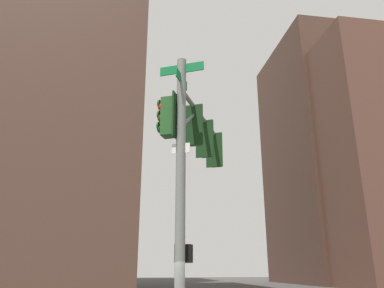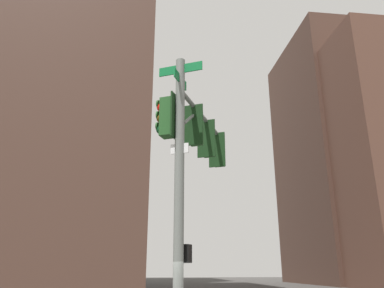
{
  "view_description": "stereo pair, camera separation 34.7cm",
  "coord_description": "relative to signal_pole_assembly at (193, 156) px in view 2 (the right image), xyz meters",
  "views": [
    {
      "loc": [
        -8.95,
        1.17,
        2.36
      ],
      "look_at": [
        0.34,
        -0.3,
        5.47
      ],
      "focal_mm": 35.26,
      "sensor_mm": 36.0,
      "label": 1
    },
    {
      "loc": [
        -9.0,
        0.83,
        2.36
      ],
      "look_at": [
        0.34,
        -0.3,
        5.47
      ],
      "focal_mm": 35.26,
      "sensor_mm": 36.0,
      "label": 2
    }
  ],
  "objects": [
    {
      "name": "signal_pole_assembly",
      "position": [
        0.0,
        0.0,
        0.0
      ],
      "size": [
        4.24,
        2.53,
        7.46
      ],
      "rotation": [
        0.0,
        0.0,
        5.83
      ],
      "color": "slate",
      "rests_on": "ground_plane"
    },
    {
      "name": "building_brick_nearside",
      "position": [
        25.81,
        10.84,
        20.78
      ],
      "size": [
        24.2,
        19.54,
        51.97
      ],
      "primitive_type": "cube",
      "color": "#4C3328",
      "rests_on": "ground_plane"
    },
    {
      "name": "building_glass_tower",
      "position": [
        47.88,
        25.34,
        33.65
      ],
      "size": [
        25.08,
        29.56,
        77.71
      ],
      "primitive_type": "cube",
      "color": "#7A99B2",
      "rests_on": "ground_plane"
    },
    {
      "name": "building_brick_farside",
      "position": [
        50.57,
        -32.13,
        16.06
      ],
      "size": [
        21.65,
        16.04,
        42.52
      ],
      "primitive_type": "cube",
      "color": "#4C3328",
      "rests_on": "ground_plane"
    }
  ]
}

